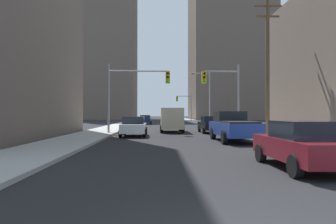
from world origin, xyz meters
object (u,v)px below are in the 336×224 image
at_px(sedan_navy, 145,120).
at_px(traffic_signal_near_left, 136,86).
at_px(sedan_maroon, 303,145).
at_px(traffic_signal_far_right, 185,103).
at_px(cargo_van_beige, 171,118).
at_px(sedan_white, 134,126).
at_px(sedan_green, 168,120).
at_px(traffic_signal_near_right, 223,87).
at_px(sedan_black, 211,124).
at_px(pickup_truck_blue, 233,127).

height_order(sedan_navy, traffic_signal_near_left, traffic_signal_near_left).
xyz_separation_m(sedan_maroon, traffic_signal_far_right, (1.04, 52.18, 3.24)).
relative_size(cargo_van_beige, sedan_maroon, 1.24).
height_order(cargo_van_beige, traffic_signal_far_right, traffic_signal_far_right).
distance_m(traffic_signal_near_left, traffic_signal_far_right, 36.80).
relative_size(sedan_white, traffic_signal_far_right, 0.70).
bearing_deg(cargo_van_beige, sedan_maroon, -80.24).
xyz_separation_m(sedan_green, traffic_signal_near_right, (4.12, -17.84, 3.25)).
bearing_deg(sedan_white, sedan_maroon, -64.87).
height_order(sedan_maroon, sedan_black, same).
height_order(sedan_navy, traffic_signal_far_right, traffic_signal_far_right).
relative_size(sedan_black, traffic_signal_far_right, 0.71).
bearing_deg(cargo_van_beige, sedan_black, -22.15).
distance_m(sedan_black, sedan_navy, 22.75).
bearing_deg(cargo_van_beige, traffic_signal_near_left, -137.73).
distance_m(cargo_van_beige, sedan_green, 14.97).
relative_size(sedan_black, sedan_green, 1.01).
height_order(sedan_white, traffic_signal_near_left, traffic_signal_near_left).
distance_m(sedan_green, traffic_signal_far_right, 18.94).
xyz_separation_m(sedan_maroon, sedan_black, (0.26, 17.59, 0.00)).
height_order(sedan_black, traffic_signal_far_right, traffic_signal_far_right).
bearing_deg(sedan_white, pickup_truck_blue, -33.17).
xyz_separation_m(sedan_black, sedan_green, (-3.36, 16.40, 0.00)).
relative_size(pickup_truck_blue, traffic_signal_far_right, 0.91).
bearing_deg(sedan_maroon, traffic_signal_near_left, 111.74).
bearing_deg(traffic_signal_near_right, sedan_maroon, -93.64).
xyz_separation_m(sedan_white, traffic_signal_near_left, (-0.02, 2.45, 3.34)).
bearing_deg(pickup_truck_blue, sedan_maroon, -91.05).
height_order(sedan_navy, sedan_green, same).
height_order(sedan_black, sedan_navy, same).
bearing_deg(traffic_signal_near_right, sedan_navy, 108.20).
height_order(traffic_signal_near_right, traffic_signal_far_right, same).
bearing_deg(sedan_navy, cargo_van_beige, -80.73).
distance_m(pickup_truck_blue, sedan_maroon, 9.39).
relative_size(sedan_green, traffic_signal_far_right, 0.70).
distance_m(cargo_van_beige, traffic_signal_near_right, 5.85).
bearing_deg(traffic_signal_far_right, sedan_green, -102.80).
distance_m(sedan_black, sedan_green, 16.74).
height_order(pickup_truck_blue, traffic_signal_far_right, traffic_signal_far_right).
xyz_separation_m(sedan_white, sedan_black, (6.69, 3.89, 0.00)).
bearing_deg(traffic_signal_far_right, traffic_signal_near_left, -101.73).
bearing_deg(sedan_navy, traffic_signal_near_right, -71.80).
distance_m(sedan_maroon, traffic_signal_near_right, 16.50).
height_order(traffic_signal_near_left, traffic_signal_near_right, same).
distance_m(sedan_maroon, traffic_signal_far_right, 52.29).
xyz_separation_m(sedan_white, sedan_green, (3.33, 20.29, 0.00)).
relative_size(sedan_maroon, traffic_signal_near_left, 0.70).
xyz_separation_m(sedan_navy, sedan_green, (3.48, -5.30, 0.00)).
bearing_deg(sedan_navy, sedan_green, -56.69).
bearing_deg(traffic_signal_far_right, pickup_truck_blue, -91.16).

